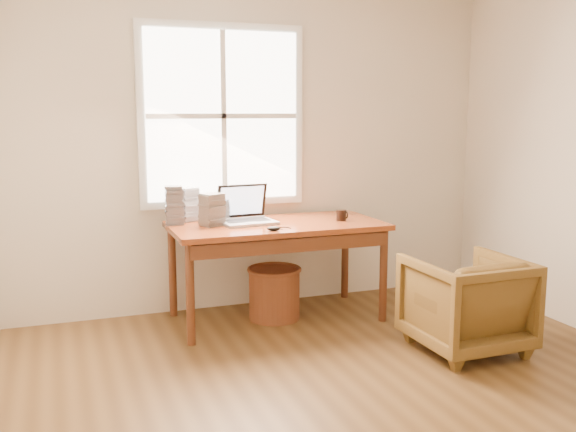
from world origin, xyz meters
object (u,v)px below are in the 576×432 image
at_px(armchair, 466,303).
at_px(laptop, 248,203).
at_px(wicker_stool, 274,294).
at_px(desk, 276,226).
at_px(coffee_mug, 341,215).
at_px(cd_stack_a, 188,204).

relative_size(armchair, laptop, 1.62).
xyz_separation_m(wicker_stool, laptop, (-0.19, 0.04, 0.71)).
xyz_separation_m(desk, coffee_mug, (0.51, -0.07, 0.06)).
distance_m(wicker_stool, coffee_mug, 0.80).
xyz_separation_m(wicker_stool, coffee_mug, (0.52, -0.07, 0.60)).
bearing_deg(desk, cd_stack_a, 152.71).
bearing_deg(coffee_mug, cd_stack_a, -174.27).
bearing_deg(laptop, desk, -15.04).
bearing_deg(laptop, coffee_mug, -13.73).
xyz_separation_m(desk, wicker_stool, (-0.02, -0.00, -0.54)).
distance_m(laptop, cd_stack_a, 0.49).
xyz_separation_m(armchair, coffee_mug, (-0.46, 0.99, 0.47)).
bearing_deg(armchair, laptop, -43.71).
relative_size(wicker_stool, coffee_mug, 4.59).
bearing_deg(laptop, cd_stack_a, 140.13).
relative_size(desk, cd_stack_a, 6.15).
height_order(armchair, wicker_stool, armchair).
distance_m(coffee_mug, cd_stack_a, 1.18).
distance_m(armchair, laptop, 1.72).
bearing_deg(coffee_mug, wicker_stool, -163.02).
relative_size(desk, wicker_stool, 4.11).
bearing_deg(desk, armchair, -47.61).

